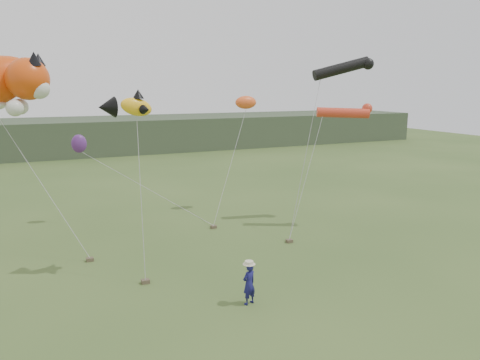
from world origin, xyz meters
The scene contains 7 objects.
ground centered at (0.00, 0.00, 0.00)m, with size 120.00×120.00×0.00m, color #385123.
headland centered at (-3.11, 44.69, 1.92)m, with size 90.00×13.00×4.00m.
festival_attendant centered at (-0.30, -0.40, 0.79)m, with size 0.58×0.38×1.58m, color #171655.
sandbag_anchors centered at (-2.44, 5.44, 0.08)m, with size 15.12×6.14×0.16m.
fish_kite centered at (-3.54, 4.46, 7.09)m, with size 2.29×1.49×1.21m.
tube_kites centered at (9.49, 7.29, 7.99)m, with size 4.04×3.04×3.45m.
misc_kites centered at (1.92, 12.57, 6.11)m, with size 11.23×1.66×3.16m.
Camera 1 is at (-7.24, -14.85, 7.88)m, focal length 35.00 mm.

